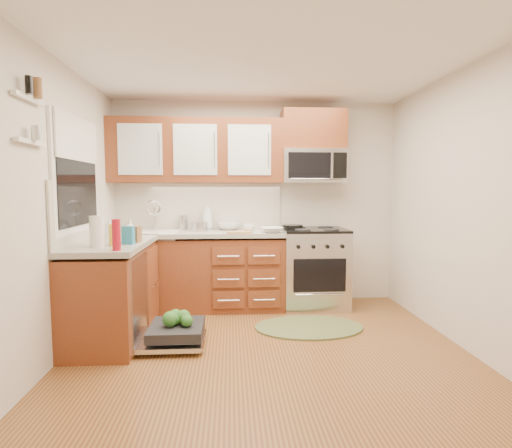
{
  "coord_description": "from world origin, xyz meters",
  "views": [
    {
      "loc": [
        -0.32,
        -3.28,
        1.42
      ],
      "look_at": [
        -0.06,
        0.85,
        1.06
      ],
      "focal_mm": 28.0,
      "sensor_mm": 36.0,
      "label": 1
    }
  ],
  "objects": [
    {
      "name": "soap_bottle_c",
      "position": [
        -1.39,
        0.99,
        1.01
      ],
      "size": [
        0.17,
        0.17,
        0.18
      ],
      "primitive_type": "imported",
      "rotation": [
        0.0,
        0.0,
        0.29
      ],
      "color": "#999999",
      "rests_on": "countertop_left"
    },
    {
      "name": "bowl_a",
      "position": [
        0.15,
        1.25,
        0.96
      ],
      "size": [
        0.29,
        0.29,
        0.06
      ],
      "primitive_type": "imported",
      "rotation": [
        0.0,
        0.0,
        0.15
      ],
      "color": "#999999",
      "rests_on": "countertop_back"
    },
    {
      "name": "rug",
      "position": [
        0.47,
        0.66,
        0.01
      ],
      "size": [
        1.18,
        0.83,
        0.02
      ],
      "primitive_type": null,
      "rotation": [
        0.0,
        0.0,
        -0.1
      ],
      "color": "#556037",
      "rests_on": "ground"
    },
    {
      "name": "countertop_back",
      "position": [
        -0.72,
        1.44,
        0.9
      ],
      "size": [
        2.07,
        0.64,
        0.05
      ],
      "primitive_type": "cube",
      "color": "#9D9890",
      "rests_on": "base_cabinet_back"
    },
    {
      "name": "bowl_b",
      "position": [
        -0.35,
        1.6,
        0.97
      ],
      "size": [
        0.38,
        0.38,
        0.09
      ],
      "primitive_type": "imported",
      "rotation": [
        0.0,
        0.0,
        -0.39
      ],
      "color": "#999999",
      "rests_on": "countertop_back"
    },
    {
      "name": "cutting_board",
      "position": [
        -0.23,
        1.22,
        0.94
      ],
      "size": [
        0.29,
        0.19,
        0.02
      ],
      "primitive_type": "cube",
      "rotation": [
        0.0,
        0.0,
        0.05
      ],
      "color": "#A6754C",
      "rests_on": "countertop_back"
    },
    {
      "name": "cup",
      "position": [
        -0.11,
        1.33,
        0.97
      ],
      "size": [
        0.16,
        0.16,
        0.1
      ],
      "primitive_type": "imported",
      "rotation": [
        0.0,
        0.0,
        -0.44
      ],
      "color": "#999999",
      "rests_on": "countertop_back"
    },
    {
      "name": "wall_front",
      "position": [
        0.0,
        -1.75,
        1.25
      ],
      "size": [
        3.5,
        0.04,
        2.5
      ],
      "primitive_type": "cube",
      "color": "beige",
      "rests_on": "ground"
    },
    {
      "name": "wall_left",
      "position": [
        -1.75,
        0.0,
        1.25
      ],
      "size": [
        0.04,
        3.5,
        2.5
      ],
      "primitive_type": "cube",
      "color": "beige",
      "rests_on": "ground"
    },
    {
      "name": "sink",
      "position": [
        -1.25,
        1.42,
        0.8
      ],
      "size": [
        0.62,
        0.5,
        0.26
      ],
      "primitive_type": null,
      "color": "white",
      "rests_on": "ground"
    },
    {
      "name": "canister",
      "position": [
        -0.91,
        1.65,
        1.02
      ],
      "size": [
        0.12,
        0.12,
        0.18
      ],
      "primitive_type": "cylinder",
      "rotation": [
        0.0,
        0.0,
        0.05
      ],
      "color": "silver",
      "rests_on": "countertop_back"
    },
    {
      "name": "ceiling",
      "position": [
        0.0,
        0.0,
        2.5
      ],
      "size": [
        3.5,
        3.5,
        0.0
      ],
      "primitive_type": "plane",
      "rotation": [
        3.14,
        0.0,
        0.0
      ],
      "color": "white",
      "rests_on": "ground"
    },
    {
      "name": "wooden_box",
      "position": [
        -1.25,
        0.51,
        1.0
      ],
      "size": [
        0.17,
        0.13,
        0.15
      ],
      "primitive_type": "cube",
      "rotation": [
        0.0,
        0.0,
        -0.17
      ],
      "color": "brown",
      "rests_on": "countertop_left"
    },
    {
      "name": "blue_carton",
      "position": [
        -1.25,
        0.37,
        1.01
      ],
      "size": [
        0.11,
        0.08,
        0.16
      ],
      "primitive_type": "cube",
      "rotation": [
        0.0,
        0.0,
        -0.21
      ],
      "color": "teal",
      "rests_on": "countertop_left"
    },
    {
      "name": "skillet",
      "position": [
        0.42,
        1.46,
        0.97
      ],
      "size": [
        0.29,
        0.29,
        0.05
      ],
      "primitive_type": "cylinder",
      "rotation": [
        0.0,
        0.0,
        -0.18
      ],
      "color": "black",
      "rests_on": "range"
    },
    {
      "name": "soap_bottle_b",
      "position": [
        -1.62,
        1.05,
        1.02
      ],
      "size": [
        0.09,
        0.09,
        0.19
      ],
      "primitive_type": "imported",
      "rotation": [
        0.0,
        0.0,
        0.06
      ],
      "color": "#999999",
      "rests_on": "countertop_left"
    },
    {
      "name": "base_cabinet_left",
      "position": [
        -1.45,
        0.52,
        0.42
      ],
      "size": [
        0.6,
        1.25,
        0.85
      ],
      "primitive_type": "cube",
      "color": "#622816",
      "rests_on": "ground"
    },
    {
      "name": "red_bottle",
      "position": [
        -1.25,
        0.0,
        1.05
      ],
      "size": [
        0.08,
        0.08,
        0.25
      ],
      "primitive_type": "cylinder",
      "rotation": [
        0.0,
        0.0,
        -0.18
      ],
      "color": "#B00E21",
      "rests_on": "countertop_left"
    },
    {
      "name": "stock_pot",
      "position": [
        -0.69,
        1.47,
        0.98
      ],
      "size": [
        0.24,
        0.24,
        0.12
      ],
      "primitive_type": "cylinder",
      "rotation": [
        0.0,
        0.0,
        0.29
      ],
      "color": "silver",
      "rests_on": "countertop_back"
    },
    {
      "name": "dishwasher",
      "position": [
        -0.86,
        0.3,
        0.1
      ],
      "size": [
        0.7,
        0.6,
        0.2
      ],
      "primitive_type": null,
      "color": "silver",
      "rests_on": "ground"
    },
    {
      "name": "shelf_lower",
      "position": [
        -1.72,
        -0.35,
        1.75
      ],
      "size": [
        0.04,
        0.4,
        0.03
      ],
      "primitive_type": "cube",
      "color": "white",
      "rests_on": "ground"
    },
    {
      "name": "backsplash_back",
      "position": [
        -0.73,
        1.74,
        1.21
      ],
      "size": [
        2.05,
        0.02,
        0.57
      ],
      "primitive_type": "cube",
      "color": "beige",
      "rests_on": "ground"
    },
    {
      "name": "cabinet_over_mw",
      "position": [
        0.68,
        1.57,
        2.13
      ],
      "size": [
        0.76,
        0.35,
        0.47
      ],
      "primitive_type": "cube",
      "color": "#622816",
      "rests_on": "ground"
    },
    {
      "name": "wall_back",
      "position": [
        0.0,
        1.75,
        1.25
      ],
      "size": [
        3.5,
        0.04,
        2.5
      ],
      "primitive_type": "cube",
      "color": "beige",
      "rests_on": "ground"
    },
    {
      "name": "shelf_upper",
      "position": [
        -1.72,
        -0.35,
        2.05
      ],
      "size": [
        0.04,
        0.4,
        0.03
      ],
      "primitive_type": "cube",
      "color": "white",
      "rests_on": "ground"
    },
    {
      "name": "countertop_left",
      "position": [
        -1.44,
        0.53,
        0.9
      ],
      "size": [
        0.64,
        1.27,
        0.05
      ],
      "primitive_type": "cube",
      "color": "#9D9890",
      "rests_on": "base_cabinet_left"
    },
    {
      "name": "mustard_bottle",
      "position": [
        -1.36,
        0.27,
        1.02
      ],
      "size": [
        0.07,
        0.07,
        0.19
      ],
      "primitive_type": "cylinder",
      "rotation": [
        0.0,
        0.0,
        0.22
      ],
      "color": "gold",
      "rests_on": "countertop_left"
    },
    {
      "name": "range",
      "position": [
        0.68,
        1.43,
        0.47
      ],
      "size": [
        0.76,
        0.64,
        0.95
      ],
      "primitive_type": null,
      "color": "silver",
      "rests_on": "ground"
    },
    {
      "name": "upper_cabinets",
      "position": [
        -0.73,
        1.57,
        1.88
      ],
      "size": [
        2.05,
        0.35,
        0.75
      ],
      "primitive_type": null,
      "color": "#622816",
      "rests_on": "ground"
    },
    {
      "name": "paper_towel_roll",
      "position": [
        -1.47,
        0.21,
        1.06
      ],
      "size": [
        0.15,
        0.15,
        0.27
      ],
      "primitive_type": "cylinder",
      "rotation": [
        0.0,
        0.0,
        0.21
      ],
      "color": "white",
      "rests_on": "countertop_left"
    },
    {
      "name": "soap_bottle_a",
      "position": [
        -0.61,
        1.63,
        1.09
      ],
      "size": [
        0.16,
        0.16,
        0.33
      ],
      "primitive_type": "imported",
      "rotation": [
        0.0,
        0.0,
        -0.25
      ],
      "color": "#999999",
      "rests_on": "countertop_back"
    },
    {
      "name": "backsplash_left",
      "position": [
        -1.74,
        0.52,
        1.21
      ],
      "size": [
        0.02,
        1.25,
        0.57
      ],
      "primitive_type": "cube",
      "color": "beige",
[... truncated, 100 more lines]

